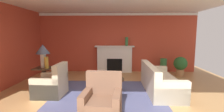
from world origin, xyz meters
TOP-DOWN VIEW (x-y plane):
  - ground_plane at (0.00, 0.00)m, footprint 9.06×9.06m
  - wall_fireplace at (0.00, 3.03)m, footprint 7.57×0.12m
  - wall_window at (-3.55, 0.30)m, footprint 0.12×6.54m
  - ceiling_panel at (0.00, 0.30)m, footprint 7.57×6.54m
  - crown_moulding at (0.00, 2.95)m, footprint 7.57×0.08m
  - area_rug at (-0.16, 0.01)m, footprint 3.14×2.53m
  - fireplace at (0.01, 2.82)m, footprint 1.80×0.35m
  - sofa at (1.42, 0.18)m, footprint 0.91×2.10m
  - armchair_near_window at (-1.77, -0.24)m, footprint 0.83×0.83m
  - armchair_facing_fireplace at (-0.20, -1.47)m, footprint 0.87×0.87m
  - coffee_table at (-0.16, 0.01)m, footprint 1.00×1.00m
  - side_table at (-2.26, 0.41)m, footprint 0.56×0.56m
  - table_lamp at (-2.26, 0.41)m, footprint 0.44×0.44m
  - vase_mantel_right at (0.56, 2.77)m, footprint 0.13×0.13m
  - vase_on_side_table at (-2.11, 0.29)m, footprint 0.12×0.12m
  - vase_tall_corner at (2.20, 2.52)m, footprint 0.29×0.29m
  - book_red_cover at (-0.28, -0.04)m, footprint 0.26×0.19m
  - potted_plant at (2.80, 2.13)m, footprint 0.56×0.56m

SIDE VIEW (x-z plane):
  - ground_plane at x=0.00m, z-range 0.00..0.00m
  - area_rug at x=-0.16m, z-range 0.00..0.01m
  - sofa at x=1.42m, z-range -0.13..0.72m
  - armchair_near_window at x=-1.77m, z-range -0.17..0.78m
  - armchair_facing_fireplace at x=-0.20m, z-range -0.17..0.78m
  - coffee_table at x=-0.16m, z-range 0.11..0.56m
  - vase_tall_corner at x=2.20m, z-range 0.00..0.70m
  - side_table at x=-2.26m, z-range 0.05..0.75m
  - book_red_cover at x=-0.28m, z-range 0.45..0.49m
  - potted_plant at x=2.80m, z-range 0.08..0.91m
  - fireplace at x=0.01m, z-range -0.03..1.21m
  - vase_on_side_table at x=-2.11m, z-range 0.70..1.06m
  - table_lamp at x=-2.26m, z-range 0.85..1.60m
  - wall_fireplace at x=0.00m, z-range 0.00..2.76m
  - wall_window at x=-3.55m, z-range 0.00..2.76m
  - vase_mantel_right at x=0.56m, z-range 1.25..1.64m
  - crown_moulding at x=0.00m, z-range 2.62..2.74m
  - ceiling_panel at x=0.00m, z-range 2.76..2.82m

